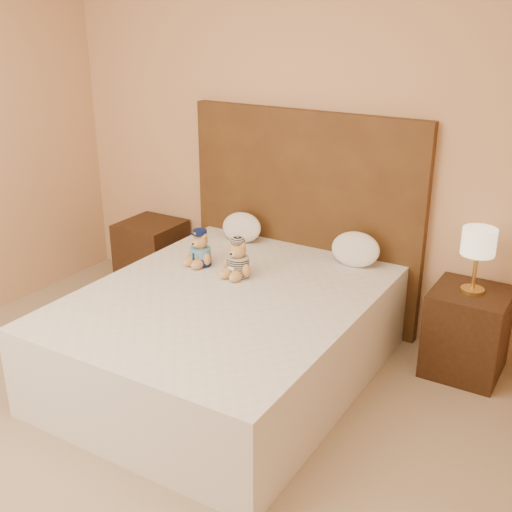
{
  "coord_description": "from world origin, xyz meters",
  "views": [
    {
      "loc": [
        1.95,
        -1.68,
        2.17
      ],
      "look_at": [
        0.06,
        1.45,
        0.72
      ],
      "focal_mm": 45.0,
      "sensor_mm": 36.0,
      "label": 1
    }
  ],
  "objects_px": {
    "teddy_prisoner": "(238,258)",
    "pillow_right": "(356,248)",
    "lamp": "(478,245)",
    "bed": "(226,335)",
    "nightstand_right": "(467,332)",
    "pillow_left": "(242,226)",
    "nightstand_left": "(152,255)",
    "teddy_police": "(200,248)"
  },
  "relations": [
    {
      "from": "teddy_prisoner",
      "to": "pillow_right",
      "type": "bearing_deg",
      "value": 52.0
    },
    {
      "from": "lamp",
      "to": "bed",
      "type": "bearing_deg",
      "value": -147.38
    },
    {
      "from": "nightstand_right",
      "to": "pillow_left",
      "type": "xyz_separation_m",
      "value": [
        -1.66,
        0.03,
        0.39
      ]
    },
    {
      "from": "bed",
      "to": "pillow_left",
      "type": "height_order",
      "value": "pillow_left"
    },
    {
      "from": "pillow_left",
      "to": "pillow_right",
      "type": "bearing_deg",
      "value": 0.0
    },
    {
      "from": "bed",
      "to": "nightstand_right",
      "type": "xyz_separation_m",
      "value": [
        1.25,
        0.8,
        -0.0
      ]
    },
    {
      "from": "nightstand_left",
      "to": "teddy_police",
      "type": "height_order",
      "value": "teddy_police"
    },
    {
      "from": "nightstand_right",
      "to": "pillow_right",
      "type": "bearing_deg",
      "value": 177.78
    },
    {
      "from": "nightstand_right",
      "to": "teddy_police",
      "type": "height_order",
      "value": "teddy_police"
    },
    {
      "from": "teddy_prisoner",
      "to": "nightstand_left",
      "type": "bearing_deg",
      "value": 161.83
    },
    {
      "from": "nightstand_right",
      "to": "pillow_right",
      "type": "height_order",
      "value": "pillow_right"
    },
    {
      "from": "lamp",
      "to": "teddy_prisoner",
      "type": "distance_m",
      "value": 1.45
    },
    {
      "from": "teddy_prisoner",
      "to": "lamp",
      "type": "bearing_deg",
      "value": 28.43
    },
    {
      "from": "nightstand_right",
      "to": "pillow_left",
      "type": "bearing_deg",
      "value": 178.97
    },
    {
      "from": "pillow_left",
      "to": "teddy_police",
      "type": "bearing_deg",
      "value": -88.32
    },
    {
      "from": "bed",
      "to": "lamp",
      "type": "bearing_deg",
      "value": 32.62
    },
    {
      "from": "nightstand_left",
      "to": "nightstand_right",
      "type": "height_order",
      "value": "same"
    },
    {
      "from": "nightstand_right",
      "to": "pillow_left",
      "type": "relative_size",
      "value": 1.74
    },
    {
      "from": "bed",
      "to": "pillow_left",
      "type": "relative_size",
      "value": 6.33
    },
    {
      "from": "bed",
      "to": "pillow_left",
      "type": "bearing_deg",
      "value": 116.37
    },
    {
      "from": "nightstand_left",
      "to": "teddy_prisoner",
      "type": "relative_size",
      "value": 2.24
    },
    {
      "from": "teddy_police",
      "to": "pillow_left",
      "type": "bearing_deg",
      "value": 102.17
    },
    {
      "from": "nightstand_left",
      "to": "lamp",
      "type": "relative_size",
      "value": 1.38
    },
    {
      "from": "teddy_police",
      "to": "pillow_left",
      "type": "relative_size",
      "value": 0.76
    },
    {
      "from": "nightstand_right",
      "to": "pillow_right",
      "type": "relative_size",
      "value": 1.64
    },
    {
      "from": "bed",
      "to": "pillow_right",
      "type": "distance_m",
      "value": 1.03
    },
    {
      "from": "nightstand_left",
      "to": "pillow_left",
      "type": "relative_size",
      "value": 1.74
    },
    {
      "from": "nightstand_left",
      "to": "lamp",
      "type": "distance_m",
      "value": 2.56
    },
    {
      "from": "bed",
      "to": "pillow_left",
      "type": "distance_m",
      "value": 1.0
    },
    {
      "from": "pillow_left",
      "to": "bed",
      "type": "bearing_deg",
      "value": -63.63
    },
    {
      "from": "nightstand_left",
      "to": "teddy_prisoner",
      "type": "distance_m",
      "value": 1.35
    },
    {
      "from": "lamp",
      "to": "pillow_left",
      "type": "relative_size",
      "value": 1.27
    },
    {
      "from": "nightstand_right",
      "to": "teddy_prisoner",
      "type": "xyz_separation_m",
      "value": [
        -1.33,
        -0.54,
        0.4
      ]
    },
    {
      "from": "lamp",
      "to": "pillow_right",
      "type": "xyz_separation_m",
      "value": [
        -0.77,
        0.03,
        -0.18
      ]
    },
    {
      "from": "teddy_prisoner",
      "to": "pillow_left",
      "type": "bearing_deg",
      "value": 126.73
    },
    {
      "from": "nightstand_right",
      "to": "lamp",
      "type": "relative_size",
      "value": 1.38
    },
    {
      "from": "teddy_police",
      "to": "nightstand_left",
      "type": "bearing_deg",
      "value": 160.12
    },
    {
      "from": "pillow_left",
      "to": "pillow_right",
      "type": "height_order",
      "value": "pillow_right"
    },
    {
      "from": "lamp",
      "to": "teddy_police",
      "type": "bearing_deg",
      "value": -163.09
    },
    {
      "from": "teddy_prisoner",
      "to": "pillow_left",
      "type": "relative_size",
      "value": 0.78
    },
    {
      "from": "nightstand_left",
      "to": "teddy_prisoner",
      "type": "xyz_separation_m",
      "value": [
        1.17,
        -0.54,
        0.4
      ]
    },
    {
      "from": "nightstand_left",
      "to": "lamp",
      "type": "bearing_deg",
      "value": 0.0
    }
  ]
}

